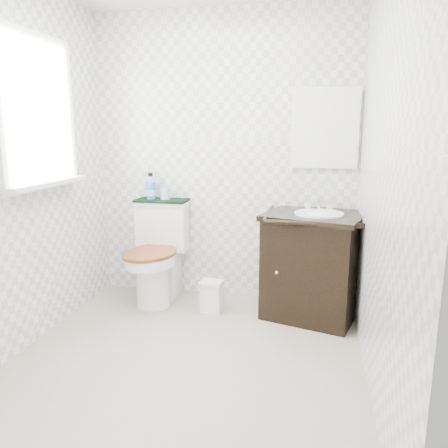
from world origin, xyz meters
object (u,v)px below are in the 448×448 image
(trash_bin, at_px, (212,296))
(mouthwash_bottle, at_px, (151,187))
(toilet, at_px, (158,259))
(cup, at_px, (165,193))
(vanity, at_px, (313,262))

(trash_bin, bearing_deg, mouthwash_bottle, 153.04)
(trash_bin, xyz_separation_m, mouthwash_bottle, (-0.61, 0.31, 0.83))
(toilet, relative_size, cup, 8.38)
(toilet, height_order, vanity, vanity)
(toilet, relative_size, mouthwash_bottle, 3.78)
(mouthwash_bottle, bearing_deg, toilet, -54.44)
(mouthwash_bottle, bearing_deg, cup, -3.91)
(trash_bin, distance_m, mouthwash_bottle, 1.07)
(cup, bearing_deg, trash_bin, -32.27)
(mouthwash_bottle, bearing_deg, trash_bin, -26.96)
(mouthwash_bottle, distance_m, cup, 0.14)
(trash_bin, relative_size, cup, 2.58)
(mouthwash_bottle, relative_size, cup, 2.22)
(mouthwash_bottle, xyz_separation_m, cup, (0.13, -0.01, -0.05))
(vanity, bearing_deg, mouthwash_bottle, 171.62)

